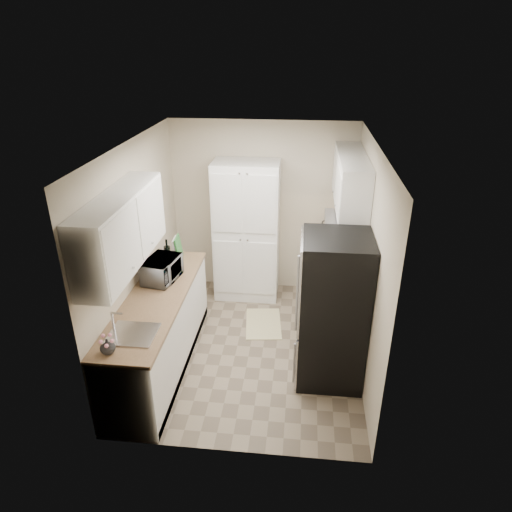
{
  "coord_description": "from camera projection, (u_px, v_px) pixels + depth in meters",
  "views": [
    {
      "loc": [
        0.56,
        -4.6,
        3.48
      ],
      "look_at": [
        0.06,
        0.15,
        1.19
      ],
      "focal_mm": 32.0,
      "sensor_mm": 36.0,
      "label": 1
    }
  ],
  "objects": [
    {
      "name": "ground",
      "position": [
        250.0,
        347.0,
        5.68
      ],
      "size": [
        3.2,
        3.2,
        0.0
      ],
      "primitive_type": "plane",
      "color": "#7A6B56",
      "rests_on": "ground"
    },
    {
      "name": "room_shell",
      "position": [
        248.0,
        226.0,
        4.97
      ],
      "size": [
        2.64,
        3.24,
        2.52
      ],
      "color": "beige",
      "rests_on": "ground"
    },
    {
      "name": "pantry_cabinet",
      "position": [
        247.0,
        232.0,
        6.45
      ],
      "size": [
        0.9,
        0.55,
        2.0
      ],
      "primitive_type": "cube",
      "color": "white",
      "rests_on": "ground"
    },
    {
      "name": "base_cabinet_left",
      "position": [
        160.0,
        332.0,
        5.2
      ],
      "size": [
        0.6,
        2.3,
        0.88
      ],
      "primitive_type": "cube",
      "color": "white",
      "rests_on": "ground"
    },
    {
      "name": "countertop_left",
      "position": [
        156.0,
        298.0,
        5.0
      ],
      "size": [
        0.63,
        2.33,
        0.04
      ],
      "primitive_type": "cube",
      "color": "#846647",
      "rests_on": "base_cabinet_left"
    },
    {
      "name": "base_cabinet_right",
      "position": [
        329.0,
        275.0,
        6.47
      ],
      "size": [
        0.6,
        0.8,
        0.88
      ],
      "primitive_type": "cube",
      "color": "white",
      "rests_on": "ground"
    },
    {
      "name": "countertop_right",
      "position": [
        331.0,
        245.0,
        6.27
      ],
      "size": [
        0.63,
        0.83,
        0.04
      ],
      "primitive_type": "cube",
      "color": "#846647",
      "rests_on": "base_cabinet_right"
    },
    {
      "name": "electric_range",
      "position": [
        330.0,
        302.0,
        5.73
      ],
      "size": [
        0.71,
        0.78,
        1.13
      ],
      "color": "#B7B7BC",
      "rests_on": "ground"
    },
    {
      "name": "refrigerator",
      "position": [
        333.0,
        311.0,
        4.86
      ],
      "size": [
        0.7,
        0.72,
        1.7
      ],
      "primitive_type": "cube",
      "color": "#B7B7BC",
      "rests_on": "ground"
    },
    {
      "name": "microwave",
      "position": [
        162.0,
        270.0,
        5.28
      ],
      "size": [
        0.41,
        0.53,
        0.27
      ],
      "primitive_type": "imported",
      "rotation": [
        0.0,
        0.0,
        1.4
      ],
      "color": "silver",
      "rests_on": "countertop_left"
    },
    {
      "name": "wine_bottle",
      "position": [
        167.0,
        253.0,
        5.62
      ],
      "size": [
        0.08,
        0.08,
        0.31
      ],
      "primitive_type": "cylinder",
      "color": "black",
      "rests_on": "countertop_left"
    },
    {
      "name": "flower_vase",
      "position": [
        107.0,
        346.0,
        4.07
      ],
      "size": [
        0.16,
        0.16,
        0.14
      ],
      "primitive_type": "imported",
      "rotation": [
        0.0,
        0.0,
        -0.18
      ],
      "color": "silver",
      "rests_on": "countertop_left"
    },
    {
      "name": "cutting_board",
      "position": [
        179.0,
        248.0,
        5.79
      ],
      "size": [
        0.03,
        0.24,
        0.3
      ],
      "primitive_type": "cube",
      "rotation": [
        0.0,
        0.0,
        0.06
      ],
      "color": "#337F39",
      "rests_on": "countertop_left"
    },
    {
      "name": "toaster_oven",
      "position": [
        330.0,
        235.0,
        6.26
      ],
      "size": [
        0.31,
        0.38,
        0.21
      ],
      "primitive_type": "cube",
      "rotation": [
        0.0,
        0.0,
        -0.06
      ],
      "color": "#A2A2A7",
      "rests_on": "countertop_right"
    },
    {
      "name": "fruit_basket",
      "position": [
        331.0,
        224.0,
        6.21
      ],
      "size": [
        0.28,
        0.28,
        0.11
      ],
      "primitive_type": null,
      "rotation": [
        0.0,
        0.0,
        -0.1
      ],
      "color": "#DA5100",
      "rests_on": "toaster_oven"
    },
    {
      "name": "kitchen_mat",
      "position": [
        263.0,
        324.0,
        6.13
      ],
      "size": [
        0.54,
        0.78,
        0.01
      ],
      "primitive_type": "cube",
      "rotation": [
        0.0,
        0.0,
        0.11
      ],
      "color": "beige",
      "rests_on": "ground"
    }
  ]
}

